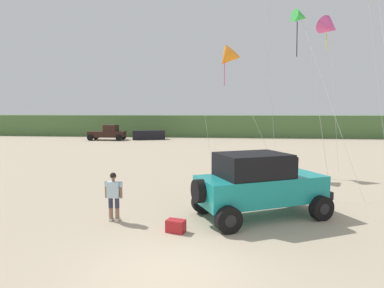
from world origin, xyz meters
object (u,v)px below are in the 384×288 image
Objects in this scene: jeep at (259,183)px; cooler_box at (176,226)px; kite_white_parafoil at (227,58)px; kite_purple_stunt at (330,27)px; kite_blue_swept at (300,17)px; distant_sedan at (149,135)px; distant_pickup at (108,133)px; person_watching at (114,194)px.

cooler_box is at bearing -146.62° from jeep.
cooler_box is at bearing -98.30° from kite_white_parafoil.
kite_purple_stunt reaches higher than kite_white_parafoil.
kite_white_parafoil is at bearing 174.93° from kite_blue_swept.
distant_sedan is (-11.59, 30.68, -0.60)m from jeep.
distant_sedan is at bearing 128.90° from kite_purple_stunt.
distant_pickup is (-16.61, 29.21, -0.26)m from jeep.
distant_sedan is 27.75m from kite_purple_stunt.
cooler_box is (2.23, -0.75, -0.75)m from person_watching.
person_watching reaches higher than distant_sedan.
jeep is 1.19× the size of distant_sedan.
kite_blue_swept reaches higher than person_watching.
cooler_box is at bearing -65.74° from distant_pickup.
distant_pickup is 0.50× the size of kite_blue_swept.
kite_white_parafoil is at bearing -53.63° from distant_pickup.
person_watching is at bearing -168.43° from jeep.
distant_pickup is (-11.73, 30.21, 0.00)m from person_watching.
kite_white_parafoil is at bearing -164.07° from kite_purple_stunt.
kite_purple_stunt is (16.64, -20.62, 8.25)m from distant_sedan.
person_watching is 2.47m from cooler_box.
kite_blue_swept reaches higher than cooler_box.
distant_pickup is 1.12× the size of distant_sedan.
distant_sedan is (-8.93, 32.43, 0.41)m from cooler_box.
cooler_box is 0.07× the size of kite_white_parafoil.
distant_pickup is 26.65m from kite_white_parafoil.
jeep reaches higher than person_watching.
distant_pickup is at bearing 119.63° from jeep.
jeep is 5.00m from person_watching.
kite_white_parafoil is 0.79× the size of kite_purple_stunt.
kite_purple_stunt is (6.24, 1.78, 2.02)m from kite_white_parafoil.
kite_white_parafoil reaches higher than person_watching.
kite_white_parafoil is (-4.04, 0.36, -2.09)m from kite_blue_swept.
distant_pickup is 29.92m from kite_blue_swept.
kite_blue_swept reaches higher than jeep.
jeep is 0.51× the size of kite_purple_stunt.
person_watching is at bearing -131.93° from kite_purple_stunt.
jeep reaches higher than distant_sedan.
person_watching is at bearing 176.67° from cooler_box.
distant_pickup is 0.62× the size of kite_white_parafoil.
jeep is 3.00× the size of person_watching.
kite_white_parafoil is at bearing 97.04° from cooler_box.
jeep is at bearing -109.76° from kite_blue_swept.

